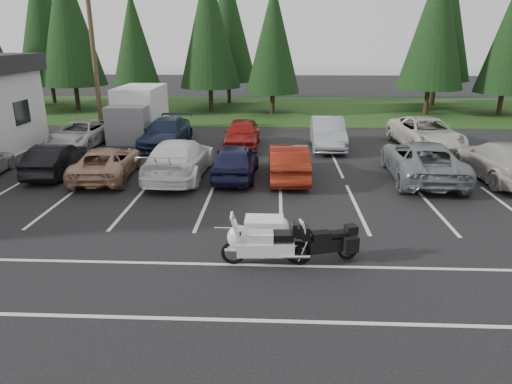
% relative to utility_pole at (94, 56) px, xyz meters
% --- Properties ---
extents(ground, '(120.00, 120.00, 0.00)m').
position_rel_utility_pole_xyz_m(ground, '(10.00, -12.00, -4.70)').
color(ground, black).
rests_on(ground, ground).
extents(grass_strip, '(80.00, 16.00, 0.01)m').
position_rel_utility_pole_xyz_m(grass_strip, '(10.00, 12.00, -4.69)').
color(grass_strip, '#1C3D13').
rests_on(grass_strip, ground).
extents(lake_water, '(70.00, 50.00, 0.02)m').
position_rel_utility_pole_xyz_m(lake_water, '(14.00, 43.00, -4.70)').
color(lake_water, slate).
rests_on(lake_water, ground).
extents(utility_pole, '(1.60, 0.26, 9.00)m').
position_rel_utility_pole_xyz_m(utility_pole, '(0.00, 0.00, 0.00)').
color(utility_pole, '#473321').
rests_on(utility_pole, ground).
extents(box_truck, '(2.40, 5.60, 2.90)m').
position_rel_utility_pole_xyz_m(box_truck, '(2.00, 0.50, -3.25)').
color(box_truck, silver).
rests_on(box_truck, ground).
extents(stall_markings, '(32.00, 16.00, 0.01)m').
position_rel_utility_pole_xyz_m(stall_markings, '(10.00, -10.00, -4.69)').
color(stall_markings, silver).
rests_on(stall_markings, ground).
extents(conifer_2, '(5.10, 5.10, 11.89)m').
position_rel_utility_pole_xyz_m(conifer_2, '(-6.00, 10.80, 2.25)').
color(conifer_2, '#332316').
rests_on(conifer_2, ground).
extents(conifer_3, '(3.87, 3.87, 9.02)m').
position_rel_utility_pole_xyz_m(conifer_3, '(-0.50, 9.40, 0.57)').
color(conifer_3, '#332316').
rests_on(conifer_3, ground).
extents(conifer_4, '(4.80, 4.80, 11.17)m').
position_rel_utility_pole_xyz_m(conifer_4, '(5.00, 10.90, 1.83)').
color(conifer_4, '#332316').
rests_on(conifer_4, ground).
extents(conifer_5, '(4.14, 4.14, 9.63)m').
position_rel_utility_pole_xyz_m(conifer_5, '(10.00, 9.60, 0.93)').
color(conifer_5, '#332316').
rests_on(conifer_5, ground).
extents(conifer_6, '(4.93, 4.93, 11.48)m').
position_rel_utility_pole_xyz_m(conifer_6, '(22.00, 10.10, 2.01)').
color(conifer_6, '#332316').
rests_on(conifer_6, ground).
extents(conifer_7, '(4.27, 4.27, 9.94)m').
position_rel_utility_pole_xyz_m(conifer_7, '(27.50, 9.80, 1.11)').
color(conifer_7, '#332316').
rests_on(conifer_7, ground).
extents(conifer_back_a, '(5.28, 5.28, 12.30)m').
position_rel_utility_pole_xyz_m(conifer_back_a, '(-10.00, 15.00, 2.49)').
color(conifer_back_a, '#332316').
rests_on(conifer_back_a, ground).
extents(conifer_back_b, '(4.97, 4.97, 11.58)m').
position_rel_utility_pole_xyz_m(conifer_back_b, '(6.00, 15.50, 2.07)').
color(conifer_back_b, '#332316').
rests_on(conifer_back_b, ground).
extents(conifer_back_c, '(5.50, 5.50, 12.81)m').
position_rel_utility_pole_xyz_m(conifer_back_c, '(24.00, 14.80, 2.80)').
color(conifer_back_c, '#332316').
rests_on(conifer_back_c, ground).
extents(car_near_1, '(1.72, 4.24, 1.37)m').
position_rel_utility_pole_xyz_m(car_near_1, '(0.71, -7.46, -4.01)').
color(car_near_1, black).
rests_on(car_near_1, ground).
extents(car_near_2, '(2.60, 4.97, 1.33)m').
position_rel_utility_pole_xyz_m(car_near_2, '(3.11, -7.83, -4.03)').
color(car_near_2, tan).
rests_on(car_near_2, ground).
extents(car_near_3, '(2.47, 5.73, 1.64)m').
position_rel_utility_pole_xyz_m(car_near_3, '(6.19, -7.59, -3.88)').
color(car_near_3, white).
rests_on(car_near_3, ground).
extents(car_near_4, '(1.91, 4.44, 1.49)m').
position_rel_utility_pole_xyz_m(car_near_4, '(8.60, -7.57, -3.95)').
color(car_near_4, '#17193A').
rests_on(car_near_4, ground).
extents(car_near_5, '(1.72, 4.59, 1.50)m').
position_rel_utility_pole_xyz_m(car_near_5, '(10.83, -7.65, -3.95)').
color(car_near_5, maroon).
rests_on(car_near_5, ground).
extents(car_near_6, '(3.02, 6.00, 1.63)m').
position_rel_utility_pole_xyz_m(car_near_6, '(16.47, -7.42, -3.88)').
color(car_near_6, slate).
rests_on(car_near_6, ground).
extents(car_near_7, '(2.53, 5.67, 1.61)m').
position_rel_utility_pole_xyz_m(car_near_7, '(19.78, -7.33, -3.89)').
color(car_near_7, '#BAB3AB').
rests_on(car_near_7, ground).
extents(car_far_0, '(2.58, 5.12, 1.39)m').
position_rel_utility_pole_xyz_m(car_far_0, '(-0.44, -1.96, -4.00)').
color(car_far_0, silver).
rests_on(car_far_0, ground).
extents(car_far_1, '(2.36, 5.28, 1.50)m').
position_rel_utility_pole_xyz_m(car_far_1, '(4.29, -1.93, -3.95)').
color(car_far_1, '#18233D').
rests_on(car_far_1, ground).
extents(car_far_2, '(1.83, 4.50, 1.53)m').
position_rel_utility_pole_xyz_m(car_far_2, '(8.47, -1.99, -3.93)').
color(car_far_2, maroon).
rests_on(car_far_2, ground).
extents(car_far_3, '(1.82, 4.92, 1.61)m').
position_rel_utility_pole_xyz_m(car_far_3, '(13.10, -1.79, -3.89)').
color(car_far_3, gray).
rests_on(car_far_3, ground).
extents(car_far_4, '(3.23, 6.04, 1.62)m').
position_rel_utility_pole_xyz_m(car_far_4, '(18.39, -1.61, -3.89)').
color(car_far_4, beige).
rests_on(car_far_4, ground).
extents(touring_motorcycle, '(2.64, 0.93, 1.44)m').
position_rel_utility_pole_xyz_m(touring_motorcycle, '(10.05, -15.42, -3.98)').
color(touring_motorcycle, silver).
rests_on(touring_motorcycle, ground).
extents(cargo_trailer, '(1.64, 0.93, 0.76)m').
position_rel_utility_pole_xyz_m(cargo_trailer, '(9.98, -14.01, -4.32)').
color(cargo_trailer, white).
rests_on(cargo_trailer, ground).
extents(adventure_motorcycle, '(2.25, 1.30, 1.29)m').
position_rel_utility_pole_xyz_m(adventure_motorcycle, '(11.64, -15.24, -4.05)').
color(adventure_motorcycle, black).
rests_on(adventure_motorcycle, ground).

